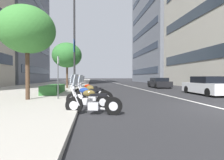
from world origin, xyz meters
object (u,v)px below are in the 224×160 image
at_px(motorcycle_under_tarp, 92,93).
at_px(parking_sign_by_curb, 58,73).
at_px(motorcycle_mid_row, 92,102).
at_px(car_approaching_light, 159,83).
at_px(motorcycle_nearest_camera, 92,95).
at_px(street_tree_by_lamp_post, 27,30).
at_px(motorcycle_far_end_row, 87,98).
at_px(street_tree_near_plaza_corner, 67,55).
at_px(car_lead_in_lane, 207,86).
at_px(street_lamp_with_banners, 77,32).
at_px(pedestrian_on_plaza, 80,80).
at_px(motorcycle_by_sign_pole, 89,91).

bearing_deg(motorcycle_under_tarp, parking_sign_by_curb, 37.47).
relative_size(motorcycle_mid_row, car_approaching_light, 0.48).
xyz_separation_m(motorcycle_nearest_camera, street_tree_by_lamp_post, (1.05, 3.52, 3.50)).
relative_size(motorcycle_far_end_row, parking_sign_by_curb, 0.81).
bearing_deg(street_tree_near_plaza_corner, street_tree_by_lamp_post, 175.67).
xyz_separation_m(car_lead_in_lane, parking_sign_by_curb, (-2.50, 10.86, 0.95)).
xyz_separation_m(motorcycle_nearest_camera, street_lamp_with_banners, (7.24, 1.28, 5.02)).
bearing_deg(street_tree_near_plaza_corner, motorcycle_nearest_camera, -166.21).
distance_m(motorcycle_under_tarp, pedestrian_on_plaza, 16.10).
bearing_deg(motorcycle_mid_row, pedestrian_on_plaza, -71.49).
relative_size(car_lead_in_lane, car_approaching_light, 1.03).
relative_size(car_lead_in_lane, street_tree_near_plaza_corner, 0.89).
bearing_deg(street_tree_by_lamp_post, car_approaching_light, -46.30).
relative_size(car_lead_in_lane, parking_sign_by_curb, 1.86).
bearing_deg(motorcycle_mid_row, motorcycle_under_tarp, -76.56).
height_order(parking_sign_by_curb, street_tree_by_lamp_post, street_tree_by_lamp_post).
relative_size(motorcycle_nearest_camera, parking_sign_by_curb, 0.84).
bearing_deg(car_lead_in_lane, parking_sign_by_curb, 105.33).
bearing_deg(car_approaching_light, motorcycle_under_tarp, 144.71).
height_order(street_tree_by_lamp_post, pedestrian_on_plaza, street_tree_by_lamp_post).
xyz_separation_m(motorcycle_mid_row, motorcycle_under_tarp, (4.10, -0.00, -0.01)).
bearing_deg(street_tree_by_lamp_post, street_tree_near_plaza_corner, -4.33).
distance_m(car_approaching_light, street_tree_by_lamp_post, 17.26).
bearing_deg(street_lamp_with_banners, parking_sign_by_curb, 174.06).
bearing_deg(motorcycle_mid_row, motorcycle_nearest_camera, -76.50).
bearing_deg(car_lead_in_lane, motorcycle_far_end_row, 120.60).
bearing_deg(motorcycle_far_end_row, motorcycle_mid_row, 131.12).
distance_m(motorcycle_far_end_row, motorcycle_by_sign_pole, 4.12).
height_order(motorcycle_mid_row, car_approaching_light, motorcycle_mid_row).
bearing_deg(parking_sign_by_curb, street_lamp_with_banners, -5.94).
relative_size(motorcycle_nearest_camera, street_tree_near_plaza_corner, 0.40).
bearing_deg(car_approaching_light, motorcycle_nearest_camera, 148.25).
xyz_separation_m(motorcycle_mid_row, street_lamp_with_banners, (9.78, 1.28, 5.02)).
xyz_separation_m(street_lamp_with_banners, street_tree_near_plaza_corner, (3.96, 1.47, -1.61)).
height_order(motorcycle_under_tarp, street_tree_by_lamp_post, street_tree_by_lamp_post).
xyz_separation_m(street_tree_by_lamp_post, pedestrian_on_plaza, (16.50, -1.74, -3.04)).
xyz_separation_m(motorcycle_by_sign_pole, car_lead_in_lane, (0.82, -9.12, 0.23)).
distance_m(parking_sign_by_curb, street_tree_near_plaza_corner, 10.30).
relative_size(car_approaching_light, street_tree_near_plaza_corner, 0.86).
relative_size(motorcycle_mid_row, motorcycle_under_tarp, 1.06).
xyz_separation_m(motorcycle_mid_row, parking_sign_by_curb, (3.72, 1.91, 1.18)).
xyz_separation_m(motorcycle_far_end_row, pedestrian_on_plaza, (18.81, 1.52, 0.47)).
bearing_deg(motorcycle_mid_row, street_lamp_with_banners, -69.08).
distance_m(motorcycle_mid_row, street_tree_near_plaza_corner, 14.42).
xyz_separation_m(motorcycle_by_sign_pole, street_lamp_with_banners, (4.38, 1.11, 5.03)).
bearing_deg(street_tree_by_lamp_post, motorcycle_far_end_row, -125.31).
relative_size(motorcycle_mid_row, street_tree_by_lamp_post, 0.41).
xyz_separation_m(motorcycle_under_tarp, parking_sign_by_curb, (-0.38, 1.91, 1.19)).
bearing_deg(motorcycle_far_end_row, car_lead_in_lane, -121.73).
xyz_separation_m(car_lead_in_lane, street_tree_near_plaza_corner, (7.52, 11.70, 3.19)).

